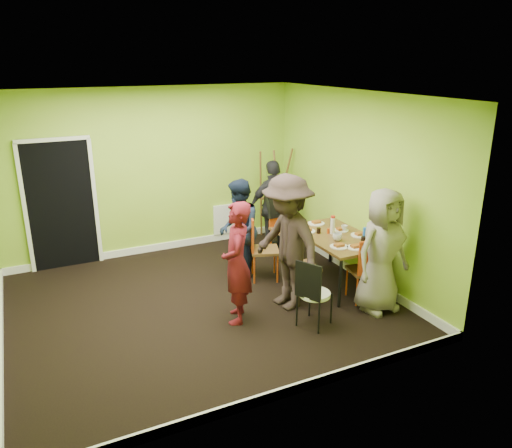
{
  "coord_description": "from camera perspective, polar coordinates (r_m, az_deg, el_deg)",
  "views": [
    {
      "loc": [
        -2.01,
        -5.88,
        3.25
      ],
      "look_at": [
        0.83,
        0.0,
        1.05
      ],
      "focal_mm": 35.0,
      "sensor_mm": 36.0,
      "label": 1
    }
  ],
  "objects": [
    {
      "name": "ground",
      "position": [
        7.01,
        -6.23,
        -9.08
      ],
      "size": [
        5.0,
        5.0,
        0.0
      ],
      "primitive_type": "plane",
      "color": "black",
      "rests_on": "ground"
    },
    {
      "name": "room_walls",
      "position": [
        6.64,
        -6.84,
        -1.39
      ],
      "size": [
        5.04,
        4.54,
        2.82
      ],
      "color": "#8FB42E",
      "rests_on": "ground"
    },
    {
      "name": "dining_table",
      "position": [
        7.43,
        9.15,
        -1.69
      ],
      "size": [
        0.9,
        1.5,
        0.75
      ],
      "color": "black",
      "rests_on": "ground"
    },
    {
      "name": "chair_left_far",
      "position": [
        7.51,
        0.38,
        -2.33
      ],
      "size": [
        0.53,
        0.53,
        1.0
      ],
      "rotation": [
        0.0,
        0.0,
        -1.93
      ],
      "color": "#CB4713",
      "rests_on": "ground"
    },
    {
      "name": "chair_left_near",
      "position": [
        6.89,
        4.7,
        -4.38
      ],
      "size": [
        0.42,
        0.42,
        1.0
      ],
      "rotation": [
        0.0,
        0.0,
        -1.56
      ],
      "color": "#CB4713",
      "rests_on": "ground"
    },
    {
      "name": "chair_back_end",
      "position": [
        8.48,
        2.77,
        1.46
      ],
      "size": [
        0.45,
        0.53,
        1.06
      ],
      "rotation": [
        0.0,
        0.0,
        3.2
      ],
      "color": "#CB4713",
      "rests_on": "ground"
    },
    {
      "name": "chair_front_end",
      "position": [
        6.98,
        12.54,
        -4.76
      ],
      "size": [
        0.46,
        0.46,
        0.94
      ],
      "rotation": [
        0.0,
        0.0,
        -0.19
      ],
      "color": "#CB4713",
      "rests_on": "ground"
    },
    {
      "name": "chair_bentwood",
      "position": [
        6.25,
        6.47,
        -7.58
      ],
      "size": [
        0.48,
        0.47,
        0.91
      ],
      "rotation": [
        0.0,
        0.0,
        -1.08
      ],
      "color": "black",
      "rests_on": "ground"
    },
    {
      "name": "easel",
      "position": [
        9.13,
        2.0,
        3.32
      ],
      "size": [
        0.68,
        0.64,
        1.69
      ],
      "color": "brown",
      "rests_on": "ground"
    },
    {
      "name": "plate_near_left",
      "position": [
        7.52,
        5.83,
        -0.81
      ],
      "size": [
        0.26,
        0.26,
        0.01
      ],
      "primitive_type": "cylinder",
      "color": "white",
      "rests_on": "dining_table"
    },
    {
      "name": "plate_near_right",
      "position": [
        6.97,
        9.46,
        -2.57
      ],
      "size": [
        0.25,
        0.25,
        0.01
      ],
      "primitive_type": "cylinder",
      "color": "white",
      "rests_on": "dining_table"
    },
    {
      "name": "plate_far_back",
      "position": [
        7.88,
        6.91,
        0.07
      ],
      "size": [
        0.26,
        0.26,
        0.01
      ],
      "primitive_type": "cylinder",
      "color": "white",
      "rests_on": "dining_table"
    },
    {
      "name": "plate_far_front",
      "position": [
        6.98,
        11.32,
        -2.66
      ],
      "size": [
        0.24,
        0.24,
        0.01
      ],
      "primitive_type": "cylinder",
      "color": "white",
      "rests_on": "dining_table"
    },
    {
      "name": "plate_wall_back",
      "position": [
        7.63,
        9.7,
        -0.7
      ],
      "size": [
        0.22,
        0.22,
        0.01
      ],
      "primitive_type": "cylinder",
      "color": "white",
      "rests_on": "dining_table"
    },
    {
      "name": "plate_wall_front",
      "position": [
        7.47,
        11.77,
        -1.26
      ],
      "size": [
        0.26,
        0.26,
        0.01
      ],
      "primitive_type": "cylinder",
      "color": "white",
      "rests_on": "dining_table"
    },
    {
      "name": "thermos",
      "position": [
        7.45,
        8.75,
        -0.19
      ],
      "size": [
        0.07,
        0.07,
        0.24
      ],
      "primitive_type": "cylinder",
      "color": "white",
      "rests_on": "dining_table"
    },
    {
      "name": "blue_bottle",
      "position": [
        7.27,
        12.37,
        -1.12
      ],
      "size": [
        0.07,
        0.07,
        0.19
      ],
      "primitive_type": "cylinder",
      "color": "blue",
      "rests_on": "dining_table"
    },
    {
      "name": "orange_bottle",
      "position": [
        7.47,
        8.26,
        -0.78
      ],
      "size": [
        0.04,
        0.04,
        0.08
      ],
      "primitive_type": "cylinder",
      "color": "#CB4713",
      "rests_on": "dining_table"
    },
    {
      "name": "glass_mid",
      "position": [
        7.45,
        7.17,
        -0.75
      ],
      "size": [
        0.06,
        0.06,
        0.09
      ],
      "primitive_type": "cylinder",
      "color": "black",
      "rests_on": "dining_table"
    },
    {
      "name": "glass_back",
      "position": [
        7.81,
        8.66,
        0.15
      ],
      "size": [
        0.06,
        0.06,
        0.1
      ],
      "primitive_type": "cylinder",
      "color": "black",
      "rests_on": "dining_table"
    },
    {
      "name": "glass_front",
      "position": [
        7.16,
        12.18,
        -1.79
      ],
      "size": [
        0.07,
        0.07,
        0.1
      ],
      "primitive_type": "cylinder",
      "color": "black",
      "rests_on": "dining_table"
    },
    {
      "name": "cup_a",
      "position": [
        7.2,
        9.28,
        -1.48
      ],
      "size": [
        0.13,
        0.13,
        0.11
      ],
      "primitive_type": "imported",
      "color": "white",
      "rests_on": "dining_table"
    },
    {
      "name": "cup_b",
      "position": [
        7.6,
        10.06,
        -0.48
      ],
      "size": [
        0.1,
        0.1,
        0.09
      ],
      "primitive_type": "imported",
      "color": "white",
      "rests_on": "dining_table"
    },
    {
      "name": "person_standing",
      "position": [
        6.27,
        -2.21,
        -4.45
      ],
      "size": [
        0.58,
        0.68,
        1.59
      ],
      "primitive_type": "imported",
      "rotation": [
        0.0,
        0.0,
        -1.98
      ],
      "color": "maroon",
      "rests_on": "ground"
    },
    {
      "name": "person_left_far",
      "position": [
        7.52,
        -1.97,
        -0.64
      ],
      "size": [
        0.81,
        0.9,
        1.53
      ],
      "primitive_type": "imported",
      "rotation": [
        0.0,
        0.0,
        -1.94
      ],
      "color": "black",
      "rests_on": "ground"
    },
    {
      "name": "person_left_near",
      "position": [
        6.58,
        3.59,
        -2.14
      ],
      "size": [
        0.84,
        1.27,
        1.84
      ],
      "primitive_type": "imported",
      "rotation": [
        0.0,
        0.0,
        -1.43
      ],
      "color": "black",
      "rests_on": "ground"
    },
    {
      "name": "person_back_end",
      "position": [
        8.56,
        2.04,
        2.02
      ],
      "size": [
        0.95,
        0.43,
        1.6
      ],
      "primitive_type": "imported",
      "rotation": [
        0.0,
        0.0,
        3.1
      ],
      "color": "black",
      "rests_on": "ground"
    },
    {
      "name": "person_front_end",
      "position": [
        6.71,
        14.19,
        -2.99
      ],
      "size": [
        0.87,
        0.62,
        1.68
      ],
      "primitive_type": "imported",
      "rotation": [
        0.0,
        0.0,
        0.11
      ],
      "color": "gray",
      "rests_on": "ground"
    }
  ]
}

